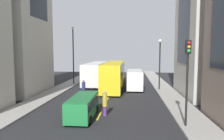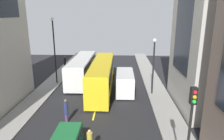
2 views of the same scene
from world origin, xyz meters
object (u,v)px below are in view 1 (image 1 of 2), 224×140
object	(u,v)px
city_bus_white	(96,71)
car_green_0	(83,105)
pedestrian_crossing_mid	(84,90)
traffic_light_near_corner	(188,67)
streetcar_yellow	(114,73)
pedestrian_walking_far	(105,103)
delivery_van_white	(135,78)
pedestrian_crossing_near	(81,72)

from	to	relation	value
city_bus_white	car_green_0	size ratio (longest dim) A/B	2.53
city_bus_white	pedestrian_crossing_mid	bearing A→B (deg)	-86.51
car_green_0	traffic_light_near_corner	size ratio (longest dim) A/B	0.80
streetcar_yellow	car_green_0	size ratio (longest dim) A/B	2.91
streetcar_yellow	pedestrian_walking_far	size ratio (longest dim) A/B	6.43
delivery_van_white	traffic_light_near_corner	size ratio (longest dim) A/B	0.95
pedestrian_crossing_mid	pedestrian_walking_far	bearing A→B (deg)	-87.76
car_green_0	traffic_light_near_corner	xyz separation A→B (m)	(7.38, -1.48, 3.15)
streetcar_yellow	delivery_van_white	size ratio (longest dim) A/B	2.45
pedestrian_walking_far	traffic_light_near_corner	size ratio (longest dim) A/B	0.36
pedestrian_crossing_near	pedestrian_crossing_mid	xyz separation A→B (m)	(4.80, -17.72, -0.12)
delivery_van_white	car_green_0	world-z (taller)	delivery_van_white
car_green_0	pedestrian_crossing_mid	bearing A→B (deg)	102.68
car_green_0	pedestrian_walking_far	xyz separation A→B (m)	(1.64, 0.55, 0.10)
car_green_0	pedestrian_crossing_near	xyz separation A→B (m)	(-5.92, 22.69, 0.32)
pedestrian_walking_far	pedestrian_crossing_mid	size ratio (longest dim) A/B	0.92
traffic_light_near_corner	pedestrian_crossing_mid	bearing A→B (deg)	142.82
delivery_van_white	pedestrian_walking_far	size ratio (longest dim) A/B	2.62
city_bus_white	pedestrian_crossing_mid	distance (m)	12.10
city_bus_white	pedestrian_walking_far	world-z (taller)	city_bus_white
city_bus_white	car_green_0	bearing A→B (deg)	-83.78
traffic_light_near_corner	delivery_van_white	bearing A→B (deg)	102.79
car_green_0	streetcar_yellow	bearing A→B (deg)	84.43
city_bus_white	pedestrian_crossing_mid	world-z (taller)	city_bus_white
delivery_van_white	pedestrian_walking_far	distance (m)	12.18
streetcar_yellow	pedestrian_walking_far	bearing A→B (deg)	-88.56
streetcar_yellow	pedestrian_crossing_near	xyz separation A→B (m)	(-7.23, 9.19, -0.82)
delivery_van_white	streetcar_yellow	bearing A→B (deg)	160.19
streetcar_yellow	traffic_light_near_corner	world-z (taller)	traffic_light_near_corner
streetcar_yellow	pedestrian_crossing_near	world-z (taller)	streetcar_yellow
city_bus_white	car_green_0	xyz separation A→B (m)	(1.85, -17.01, -1.02)
car_green_0	pedestrian_walking_far	size ratio (longest dim) A/B	2.21
traffic_light_near_corner	pedestrian_crossing_near	bearing A→B (deg)	118.81
city_bus_white	pedestrian_crossing_near	bearing A→B (deg)	125.60
streetcar_yellow	car_green_0	world-z (taller)	streetcar_yellow
streetcar_yellow	pedestrian_crossing_mid	world-z (taller)	streetcar_yellow
pedestrian_crossing_near	traffic_light_near_corner	size ratio (longest dim) A/B	0.38
car_green_0	pedestrian_crossing_near	distance (m)	23.45
pedestrian_crossing_near	car_green_0	bearing A→B (deg)	167.43
delivery_van_white	pedestrian_crossing_mid	world-z (taller)	delivery_van_white
pedestrian_crossing_near	pedestrian_walking_far	size ratio (longest dim) A/B	1.06
pedestrian_crossing_near	pedestrian_crossing_mid	bearing A→B (deg)	167.96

